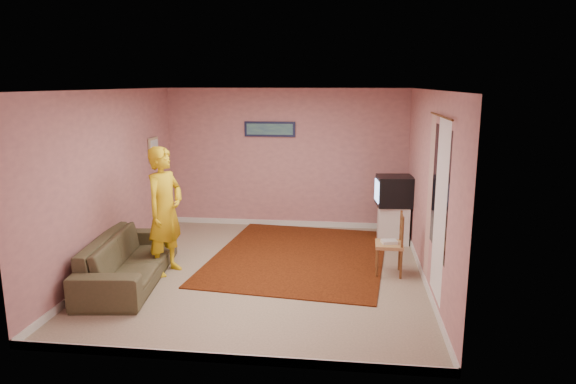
# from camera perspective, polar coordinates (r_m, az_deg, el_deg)

# --- Properties ---
(ground) EXTENTS (5.00, 5.00, 0.00)m
(ground) POSITION_cam_1_polar(r_m,az_deg,el_deg) (7.55, -2.57, -8.85)
(ground) COLOR tan
(ground) RESTS_ON ground
(wall_back) EXTENTS (4.50, 0.02, 2.60)m
(wall_back) POSITION_cam_1_polar(r_m,az_deg,el_deg) (9.63, -0.22, 3.74)
(wall_back) COLOR tan
(wall_back) RESTS_ON ground
(wall_front) EXTENTS (4.50, 0.02, 2.60)m
(wall_front) POSITION_cam_1_polar(r_m,az_deg,el_deg) (4.81, -7.59, -4.87)
(wall_front) COLOR tan
(wall_front) RESTS_ON ground
(wall_left) EXTENTS (0.02, 5.00, 2.60)m
(wall_left) POSITION_cam_1_polar(r_m,az_deg,el_deg) (7.87, -19.04, 1.20)
(wall_left) COLOR tan
(wall_left) RESTS_ON ground
(wall_right) EXTENTS (0.02, 5.00, 2.60)m
(wall_right) POSITION_cam_1_polar(r_m,az_deg,el_deg) (7.17, 15.35, 0.43)
(wall_right) COLOR tan
(wall_right) RESTS_ON ground
(ceiling) EXTENTS (4.50, 5.00, 0.02)m
(ceiling) POSITION_cam_1_polar(r_m,az_deg,el_deg) (7.05, -2.77, 11.29)
(ceiling) COLOR white
(ceiling) RESTS_ON wall_back
(baseboard_back) EXTENTS (4.50, 0.02, 0.10)m
(baseboard_back) POSITION_cam_1_polar(r_m,az_deg,el_deg) (9.88, -0.22, -3.47)
(baseboard_back) COLOR silver
(baseboard_back) RESTS_ON ground
(baseboard_front) EXTENTS (4.50, 0.02, 0.10)m
(baseboard_front) POSITION_cam_1_polar(r_m,az_deg,el_deg) (5.32, -7.17, -17.84)
(baseboard_front) COLOR silver
(baseboard_front) RESTS_ON ground
(baseboard_left) EXTENTS (0.02, 5.00, 0.10)m
(baseboard_left) POSITION_cam_1_polar(r_m,az_deg,el_deg) (8.18, -18.38, -7.42)
(baseboard_left) COLOR silver
(baseboard_left) RESTS_ON ground
(baseboard_right) EXTENTS (0.02, 5.00, 0.10)m
(baseboard_right) POSITION_cam_1_polar(r_m,az_deg,el_deg) (7.51, 14.74, -8.95)
(baseboard_right) COLOR silver
(baseboard_right) RESTS_ON ground
(window) EXTENTS (0.01, 1.10, 1.50)m
(window) POSITION_cam_1_polar(r_m,az_deg,el_deg) (6.27, 16.54, 0.13)
(window) COLOR black
(window) RESTS_ON wall_right
(curtain_sheer) EXTENTS (0.01, 0.75, 2.10)m
(curtain_sheer) POSITION_cam_1_polar(r_m,az_deg,el_deg) (6.17, 16.53, -1.97)
(curtain_sheer) COLOR white
(curtain_sheer) RESTS_ON wall_right
(curtain_floral) EXTENTS (0.01, 0.35, 2.10)m
(curtain_floral) POSITION_cam_1_polar(r_m,az_deg,el_deg) (6.84, 15.46, -0.56)
(curtain_floral) COLOR beige
(curtain_floral) RESTS_ON wall_right
(curtain_rod) EXTENTS (0.02, 1.40, 0.02)m
(curtain_rod) POSITION_cam_1_polar(r_m,az_deg,el_deg) (6.15, 16.62, 8.09)
(curtain_rod) COLOR brown
(curtain_rod) RESTS_ON wall_right
(picture_back) EXTENTS (0.95, 0.04, 0.28)m
(picture_back) POSITION_cam_1_polar(r_m,az_deg,el_deg) (9.57, -2.04, 7.00)
(picture_back) COLOR #141738
(picture_back) RESTS_ON wall_back
(picture_left) EXTENTS (0.04, 0.38, 0.42)m
(picture_left) POSITION_cam_1_polar(r_m,az_deg,el_deg) (9.27, -14.70, 4.58)
(picture_left) COLOR tan
(picture_left) RESTS_ON wall_left
(area_rug) EXTENTS (2.94, 3.52, 0.02)m
(area_rug) POSITION_cam_1_polar(r_m,az_deg,el_deg) (8.17, 1.23, -7.12)
(area_rug) COLOR black
(area_rug) RESTS_ON ground
(tv_cabinet) EXTENTS (0.51, 0.46, 0.65)m
(tv_cabinet) POSITION_cam_1_polar(r_m,az_deg,el_deg) (8.98, 11.59, -3.49)
(tv_cabinet) COLOR silver
(tv_cabinet) RESTS_ON ground
(crt_tv) EXTENTS (0.64, 0.58, 0.51)m
(crt_tv) POSITION_cam_1_polar(r_m,az_deg,el_deg) (8.84, 11.71, 0.12)
(crt_tv) COLOR black
(crt_tv) RESTS_ON tv_cabinet
(chair_a) EXTENTS (0.47, 0.45, 0.51)m
(chair_a) POSITION_cam_1_polar(r_m,az_deg,el_deg) (9.43, 11.35, -1.17)
(chair_a) COLOR tan
(chair_a) RESTS_ON ground
(dvd_player) EXTENTS (0.42, 0.32, 0.07)m
(dvd_player) POSITION_cam_1_polar(r_m,az_deg,el_deg) (9.44, 11.34, -1.53)
(dvd_player) COLOR silver
(dvd_player) RESTS_ON chair_a
(blue_throw) EXTENTS (0.40, 0.05, 0.42)m
(blue_throw) POSITION_cam_1_polar(r_m,az_deg,el_deg) (9.39, 11.40, -0.07)
(blue_throw) COLOR #8398D7
(blue_throw) RESTS_ON chair_a
(chair_b) EXTENTS (0.40, 0.42, 0.49)m
(chair_b) POSITION_cam_1_polar(r_m,az_deg,el_deg) (7.44, 11.21, -4.94)
(chair_b) COLOR tan
(chair_b) RESTS_ON ground
(game_console) EXTENTS (0.24, 0.20, 0.04)m
(game_console) POSITION_cam_1_polar(r_m,az_deg,el_deg) (7.46, 11.19, -5.44)
(game_console) COLOR white
(game_console) RESTS_ON chair_b
(sofa) EXTENTS (1.11, 2.27, 0.64)m
(sofa) POSITION_cam_1_polar(r_m,az_deg,el_deg) (7.43, -17.28, -7.14)
(sofa) COLOR #4A432C
(sofa) RESTS_ON ground
(person) EXTENTS (0.63, 0.77, 1.83)m
(person) POSITION_cam_1_polar(r_m,az_deg,el_deg) (7.47, -13.51, -2.05)
(person) COLOR gold
(person) RESTS_ON ground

